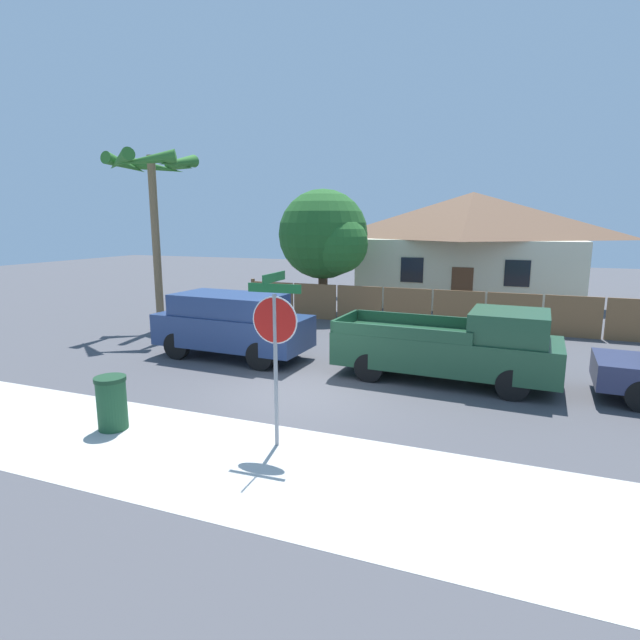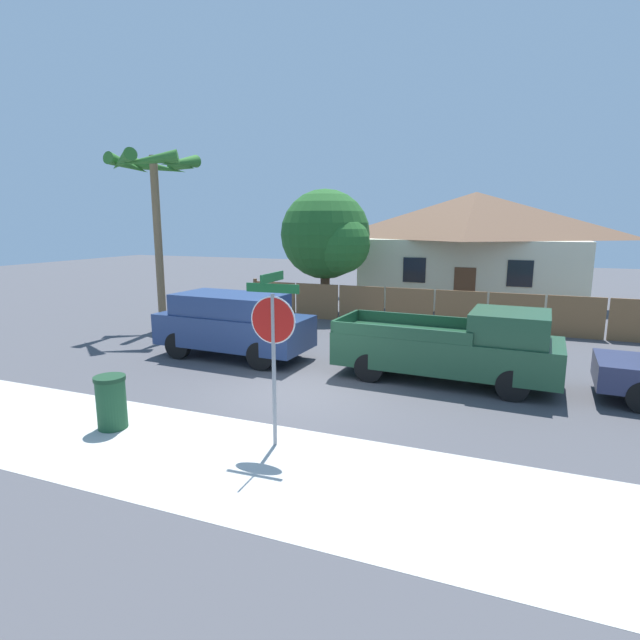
# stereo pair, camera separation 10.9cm
# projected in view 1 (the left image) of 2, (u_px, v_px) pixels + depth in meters

# --- Properties ---
(ground_plane) EXTENTS (80.00, 80.00, 0.00)m
(ground_plane) POSITION_uv_depth(u_px,v_px,m) (300.00, 391.00, 11.61)
(ground_plane) COLOR #47474C
(sidewalk_strip) EXTENTS (36.00, 3.20, 0.01)m
(sidewalk_strip) POSITION_uv_depth(u_px,v_px,m) (215.00, 458.00, 8.31)
(sidewalk_strip) COLOR beige
(sidewalk_strip) RESTS_ON ground
(wooden_fence) EXTENTS (15.31, 0.12, 1.53)m
(wooden_fence) POSITION_uv_depth(u_px,v_px,m) (432.00, 308.00, 18.70)
(wooden_fence) COLOR brown
(wooden_fence) RESTS_ON ground
(house) EXTENTS (10.49, 7.33, 5.34)m
(house) POSITION_uv_depth(u_px,v_px,m) (471.00, 246.00, 24.35)
(house) COLOR beige
(house) RESTS_ON ground
(oak_tree) EXTENTS (3.93, 3.74, 5.27)m
(oak_tree) POSITION_uv_depth(u_px,v_px,m) (326.00, 237.00, 20.86)
(oak_tree) COLOR brown
(oak_tree) RESTS_ON ground
(palm_tree) EXTENTS (3.06, 3.28, 6.26)m
(palm_tree) POSITION_uv_depth(u_px,v_px,m) (152.00, 178.00, 17.48)
(palm_tree) COLOR brown
(palm_tree) RESTS_ON ground
(red_suv) EXTENTS (4.55, 2.07, 1.86)m
(red_suv) POSITION_uv_depth(u_px,v_px,m) (232.00, 323.00, 14.41)
(red_suv) COLOR navy
(red_suv) RESTS_ON ground
(orange_pickup) EXTENTS (5.42, 2.17, 1.85)m
(orange_pickup) POSITION_uv_depth(u_px,v_px,m) (455.00, 346.00, 12.20)
(orange_pickup) COLOR #1E472D
(orange_pickup) RESTS_ON ground
(stop_sign) EXTENTS (0.96, 0.86, 3.04)m
(stop_sign) POSITION_uv_depth(u_px,v_px,m) (275.00, 331.00, 8.41)
(stop_sign) COLOR gray
(stop_sign) RESTS_ON ground
(trash_bin) EXTENTS (0.58, 0.58, 1.03)m
(trash_bin) POSITION_uv_depth(u_px,v_px,m) (112.00, 403.00, 9.40)
(trash_bin) COLOR #1E4C2D
(trash_bin) RESTS_ON ground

